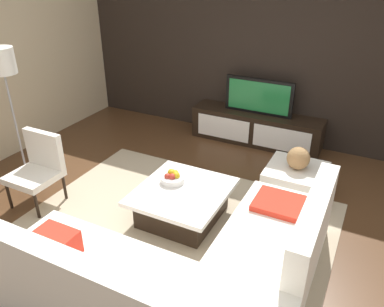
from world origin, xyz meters
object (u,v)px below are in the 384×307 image
at_px(media_console, 256,128).
at_px(ottoman, 295,182).
at_px(coffee_table, 183,203).
at_px(decorative_ball, 298,158).
at_px(television, 259,96).
at_px(floor_lamp, 3,69).
at_px(accent_chair_near, 39,165).
at_px(sectional_couch, 191,274).
at_px(fruit_bowl, 173,178).

distance_m(media_console, ottoman, 1.58).
distance_m(coffee_table, decorative_ball, 1.49).
distance_m(television, floor_lamp, 3.54).
bearing_deg(decorative_ball, accent_chair_near, -151.76).
distance_m(sectional_couch, fruit_bowl, 1.37).
bearing_deg(accent_chair_near, television, 65.63).
bearing_deg(coffee_table, sectional_couch, -58.53).
height_order(accent_chair_near, floor_lamp, floor_lamp).
bearing_deg(ottoman, fruit_bowl, -142.73).
bearing_deg(fruit_bowl, accent_chair_near, -160.29).
bearing_deg(television, floor_lamp, -137.59).
distance_m(television, sectional_couch, 3.37).
height_order(media_console, decorative_ball, decorative_ball).
bearing_deg(fruit_bowl, media_console, 82.70).
xyz_separation_m(coffee_table, decorative_ball, (1.03, 1.02, 0.34)).
relative_size(ottoman, fruit_bowl, 2.50).
xyz_separation_m(floor_lamp, decorative_ball, (3.49, 1.07, -0.91)).
xyz_separation_m(fruit_bowl, decorative_ball, (1.21, 0.92, 0.10)).
bearing_deg(television, accent_chair_near, -123.25).
bearing_deg(coffee_table, floor_lamp, -178.97).
distance_m(coffee_table, fruit_bowl, 0.31).
bearing_deg(accent_chair_near, sectional_couch, -4.91).
bearing_deg(television, fruit_bowl, -97.29).
xyz_separation_m(media_console, coffee_table, (-0.10, -2.30, -0.05)).
distance_m(television, ottoman, 1.68).
height_order(media_console, floor_lamp, floor_lamp).
bearing_deg(accent_chair_near, ottoman, 37.12).
relative_size(television, coffee_table, 1.01).
xyz_separation_m(sectional_couch, ottoman, (0.41, 2.03, -0.09)).
relative_size(television, decorative_ball, 3.86).
bearing_deg(fruit_bowl, television, 82.71).
bearing_deg(fruit_bowl, decorative_ball, 37.27).
xyz_separation_m(ottoman, fruit_bowl, (-1.21, -0.92, 0.23)).
height_order(television, fruit_bowl, television).
height_order(fruit_bowl, decorative_ball, decorative_ball).
bearing_deg(floor_lamp, sectional_couch, -17.31).
distance_m(sectional_couch, ottoman, 2.07).
xyz_separation_m(sectional_couch, decorative_ball, (0.41, 2.03, 0.25)).
relative_size(sectional_couch, floor_lamp, 1.44).
xyz_separation_m(media_console, television, (-0.00, 0.00, 0.52)).
bearing_deg(television, ottoman, -53.99).
relative_size(television, accent_chair_near, 1.22).
bearing_deg(ottoman, floor_lamp, -162.99).
distance_m(ottoman, fruit_bowl, 1.53).
distance_m(ottoman, decorative_ball, 0.34).
relative_size(television, sectional_couch, 0.43).
xyz_separation_m(accent_chair_near, fruit_bowl, (1.51, 0.54, -0.06)).
distance_m(sectional_couch, accent_chair_near, 2.38).
xyz_separation_m(television, sectional_couch, (0.51, -3.30, -0.49)).
bearing_deg(fruit_bowl, ottoman, 37.27).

